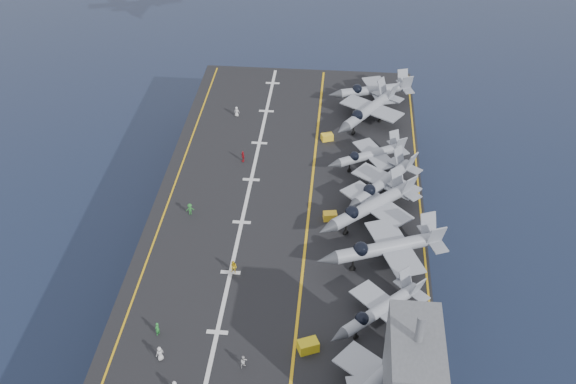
{
  "coord_description": "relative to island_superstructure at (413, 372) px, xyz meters",
  "views": [
    {
      "loc": [
        7.09,
        -75.52,
        72.64
      ],
      "look_at": [
        0.0,
        4.0,
        13.0
      ],
      "focal_mm": 45.0,
      "sensor_mm": 36.0,
      "label": 1
    }
  ],
  "objects": [
    {
      "name": "ground",
      "position": [
        -15.0,
        30.0,
        -17.9
      ],
      "size": [
        500.0,
        500.0,
        0.0
      ],
      "primitive_type": "plane",
      "color": "#142135",
      "rests_on": "ground"
    },
    {
      "name": "landing_centerline",
      "position": [
        -21.0,
        30.0,
        -7.48
      ],
      "size": [
        0.5,
        90.0,
        0.02
      ],
      "primitive_type": "cube",
      "color": "silver",
      "rests_on": "flight_deck"
    },
    {
      "name": "fighter_jet_1",
      "position": [
        -3.07,
        2.54,
        -4.77
      ],
      "size": [
        17.91,
        18.85,
        5.46
      ],
      "primitive_type": null,
      "color": "gray",
      "rests_on": "flight_deck"
    },
    {
      "name": "foul_line",
      "position": [
        -12.0,
        30.0,
        -7.48
      ],
      "size": [
        0.35,
        90.0,
        0.02
      ],
      "primitive_type": "cube",
      "color": "gold",
      "rests_on": "flight_deck"
    },
    {
      "name": "tow_cart_c",
      "position": [
        -10.33,
        51.88,
        -6.96
      ],
      "size": [
        2.11,
        1.74,
        1.09
      ],
      "primitive_type": null,
      "color": "yellow",
      "rests_on": "flight_deck"
    },
    {
      "name": "fighter_jet_8",
      "position": [
        -2.76,
        64.75,
        -4.98
      ],
      "size": [
        16.79,
        13.64,
        5.05
      ],
      "primitive_type": null,
      "color": "#9DA5AE",
      "rests_on": "flight_deck"
    },
    {
      "name": "island_superstructure",
      "position": [
        0.0,
        0.0,
        0.0
      ],
      "size": [
        5.0,
        10.0,
        15.0
      ],
      "primitive_type": null,
      "color": "#56595E",
      "rests_on": "flight_deck"
    },
    {
      "name": "crew_5",
      "position": [
        -25.77,
        57.95,
        -6.63
      ],
      "size": [
        1.09,
        0.77,
        1.75
      ],
      "primitive_type": "imported",
      "color": "silver",
      "rests_on": "flight_deck"
    },
    {
      "name": "fighter_jet_2",
      "position": [
        -2.49,
        13.09,
        -5.15
      ],
      "size": [
        16.01,
        15.89,
        4.7
      ],
      "primitive_type": null,
      "color": "#9AA2AA",
      "rests_on": "flight_deck"
    },
    {
      "name": "hull",
      "position": [
        -15.0,
        30.0,
        -12.9
      ],
      "size": [
        36.0,
        90.0,
        10.0
      ],
      "primitive_type": "cube",
      "color": "#56595E",
      "rests_on": "ground"
    },
    {
      "name": "fighter_jet_5",
      "position": [
        -1.86,
        37.57,
        -4.92
      ],
      "size": [
        16.73,
        17.83,
        5.15
      ],
      "primitive_type": null,
      "color": "#9CA5AD",
      "rests_on": "flight_deck"
    },
    {
      "name": "tow_cart_b",
      "position": [
        -9.02,
        31.75,
        -6.95
      ],
      "size": [
        2.02,
        1.49,
        1.1
      ],
      "primitive_type": null,
      "color": "gold",
      "rests_on": "flight_deck"
    },
    {
      "name": "crew_0",
      "position": [
        -26.53,
        5.57,
        -6.57
      ],
      "size": [
        1.33,
        1.31,
        1.87
      ],
      "primitive_type": "imported",
      "color": "silver",
      "rests_on": "flight_deck"
    },
    {
      "name": "fighter_jet_7",
      "position": [
        -3.83,
        57.57,
        -4.79
      ],
      "size": [
        17.24,
        18.78,
        5.43
      ],
      "primitive_type": null,
      "color": "gray",
      "rests_on": "flight_deck"
    },
    {
      "name": "fighter_jet_6",
      "position": [
        -3.55,
        45.12,
        -5.28
      ],
      "size": [
        15.32,
        13.75,
        4.44
      ],
      "primitive_type": null,
      "color": "#959FA6",
      "rests_on": "flight_deck"
    },
    {
      "name": "crew_7",
      "position": [
        -17.25,
        5.35,
        -6.67
      ],
      "size": [
        1.19,
        1.13,
        1.66
      ],
      "primitive_type": "imported",
      "color": "silver",
      "rests_on": "flight_deck"
    },
    {
      "name": "crew_3",
      "position": [
        -28.33,
        31.16,
        -6.62
      ],
      "size": [
        1.21,
        0.99,
        1.75
      ],
      "primitive_type": "imported",
      "color": "#257B2C",
      "rests_on": "flight_deck"
    },
    {
      "name": "deck_edge_stbd",
      "position": [
        3.5,
        30.0,
        -7.48
      ],
      "size": [
        0.25,
        90.0,
        0.02
      ],
      "primitive_type": "cube",
      "color": "gold",
      "rests_on": "flight_deck"
    },
    {
      "name": "flight_deck",
      "position": [
        -15.0,
        30.0,
        -7.7
      ],
      "size": [
        38.0,
        92.0,
        0.4
      ],
      "primitive_type": "cube",
      "color": "black",
      "rests_on": "hull"
    },
    {
      "name": "tow_cart_a",
      "position": [
        -10.47,
        8.32,
        -6.83
      ],
      "size": [
        2.64,
        2.24,
        1.34
      ],
      "primitive_type": null,
      "color": "gold",
      "rests_on": "flight_deck"
    },
    {
      "name": "fighter_jet_4",
      "position": [
        -3.52,
        31.82,
        -4.7
      ],
      "size": [
        19.12,
        18.86,
        5.6
      ],
      "primitive_type": null,
      "color": "#9399A2",
      "rests_on": "flight_deck"
    },
    {
      "name": "fighter_jet_3",
      "position": [
        -1.52,
        23.44,
        -4.65
      ],
      "size": [
        19.26,
        16.16,
        5.7
      ],
      "primitive_type": null,
      "color": "#929BA2",
      "rests_on": "flight_deck"
    },
    {
      "name": "deck_edge_port",
      "position": [
        -32.0,
        30.0,
        -7.48
      ],
      "size": [
        0.25,
        90.0,
        0.02
      ],
      "primitive_type": "cube",
      "color": "gold",
      "rests_on": "flight_deck"
    },
    {
      "name": "crew_2",
      "position": [
        -20.57,
        19.97,
        -6.56
      ],
      "size": [
        1.33,
        1.13,
        1.88
      ],
      "primitive_type": "imported",
      "color": "yellow",
      "rests_on": "flight_deck"
    },
    {
      "name": "crew_1",
      "position": [
        -27.67,
        9.12,
        -6.6
      ],
      "size": [
        1.04,
        1.26,
        1.8
      ],
      "primitive_type": "imported",
      "color": "#268C33",
      "rests_on": "flight_deck"
    },
    {
      "name": "crew_4",
      "position": [
        -22.85,
        44.67,
        -6.59
      ],
      "size": [
        1.18,
        1.32,
        1.83
      ],
      "primitive_type": "imported",
      "color": "#B21822",
      "rests_on": "flight_deck"
    }
  ]
}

